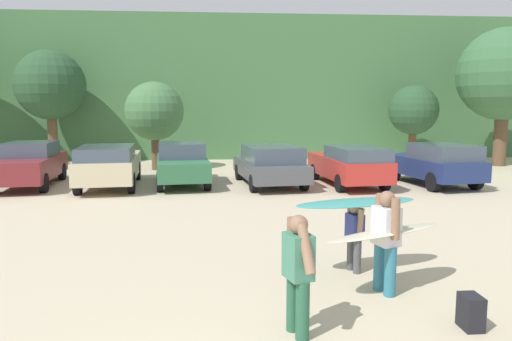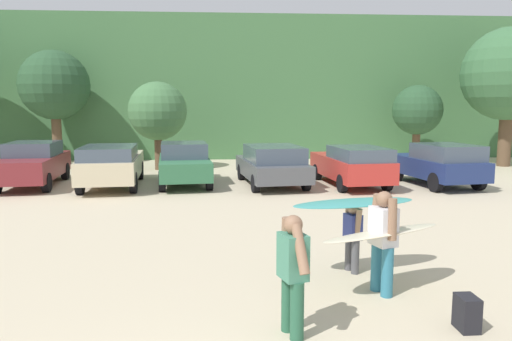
% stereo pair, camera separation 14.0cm
% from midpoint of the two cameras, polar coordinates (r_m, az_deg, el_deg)
% --- Properties ---
extents(hillside_ridge, '(108.00, 12.00, 7.58)m').
position_cam_midpoint_polar(hillside_ridge, '(32.20, -3.89, 9.18)').
color(hillside_ridge, '#427042').
rests_on(hillside_ridge, ground_plane).
extents(tree_left, '(3.29, 3.29, 5.47)m').
position_cam_midpoint_polar(tree_left, '(25.64, -22.11, 9.05)').
color(tree_left, brown).
rests_on(tree_left, ground_plane).
extents(tree_right, '(2.59, 2.59, 3.91)m').
position_cam_midpoint_polar(tree_right, '(22.40, -11.11, 6.70)').
color(tree_right, brown).
rests_on(tree_right, ground_plane).
extents(tree_center_left, '(2.45, 2.45, 3.86)m').
position_cam_midpoint_polar(tree_center_left, '(25.93, 18.28, 6.59)').
color(tree_center_left, brown).
rests_on(tree_center_left, ground_plane).
extents(tree_far_left, '(4.31, 4.31, 6.46)m').
position_cam_midpoint_polar(tree_far_left, '(26.15, 27.32, 9.80)').
color(tree_far_left, brown).
rests_on(tree_far_left, ground_plane).
extents(parked_car_maroon, '(2.15, 4.55, 1.57)m').
position_cam_midpoint_polar(parked_car_maroon, '(19.33, -24.14, 0.76)').
color(parked_car_maroon, maroon).
rests_on(parked_car_maroon, ground_plane).
extents(parked_car_champagne, '(2.29, 4.83, 1.50)m').
position_cam_midpoint_polar(parked_car_champagne, '(18.06, -16.12, 0.73)').
color(parked_car_champagne, beige).
rests_on(parked_car_champagne, ground_plane).
extents(parked_car_forest_green, '(2.20, 4.29, 1.53)m').
position_cam_midpoint_polar(parked_car_forest_green, '(18.10, -8.08, 0.88)').
color(parked_car_forest_green, '#2D6642').
rests_on(parked_car_forest_green, ground_plane).
extents(parked_car_dark_gray, '(2.46, 4.55, 1.45)m').
position_cam_midpoint_polar(parked_car_dark_gray, '(17.76, 2.11, 0.74)').
color(parked_car_dark_gray, '#4C4F54').
rests_on(parked_car_dark_gray, ground_plane).
extents(parked_car_red, '(2.16, 4.49, 1.45)m').
position_cam_midpoint_polar(parked_car_red, '(17.97, 11.24, 0.70)').
color(parked_car_red, '#B72D28').
rests_on(parked_car_red, ground_plane).
extents(parked_car_navy, '(2.38, 4.15, 1.53)m').
position_cam_midpoint_polar(parked_car_navy, '(18.81, 20.56, 0.76)').
color(parked_car_navy, navy).
rests_on(parked_car_navy, ground_plane).
extents(person_adult, '(0.39, 0.63, 1.60)m').
position_cam_midpoint_polar(person_adult, '(7.83, 14.95, -7.35)').
color(person_adult, teal).
rests_on(person_adult, ground_plane).
extents(person_child, '(0.30, 0.47, 1.21)m').
position_cam_midpoint_polar(person_child, '(8.76, 11.54, -7.14)').
color(person_child, '#4C4C51').
rests_on(person_child, ground_plane).
extents(person_companion, '(0.38, 0.70, 1.55)m').
position_cam_midpoint_polar(person_companion, '(6.27, 4.92, -11.17)').
color(person_companion, '#26593F').
rests_on(person_companion, ground_plane).
extents(surfboard_cream, '(2.33, 1.59, 0.17)m').
position_cam_midpoint_polar(surfboard_cream, '(7.89, 14.95, -6.96)').
color(surfboard_cream, beige).
extents(surfboard_teal, '(2.31, 1.14, 0.09)m').
position_cam_midpoint_polar(surfboard_teal, '(8.51, 11.77, -3.67)').
color(surfboard_teal, teal).
extents(backpack_dropped, '(0.24, 0.34, 0.45)m').
position_cam_midpoint_polar(backpack_dropped, '(7.18, 23.70, -14.84)').
color(backpack_dropped, black).
rests_on(backpack_dropped, ground_plane).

